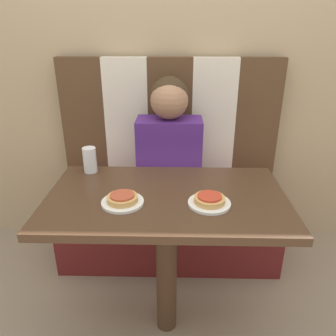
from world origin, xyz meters
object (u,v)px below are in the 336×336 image
object	(u,v)px
pizza_left	(122,198)
drinking_cup	(90,160)
pizza_right	(209,199)
person	(169,135)
plate_right	(209,203)
plate_left	(123,202)

from	to	relation	value
pizza_left	drinking_cup	xyz separation A→B (m)	(-0.21, 0.32, 0.04)
pizza_right	person	bearing A→B (deg)	104.89
person	plate_right	xyz separation A→B (m)	(0.18, -0.67, -0.08)
plate_left	drinking_cup	bearing A→B (deg)	123.30
plate_left	drinking_cup	size ratio (longest dim) A/B	1.38
drinking_cup	pizza_right	bearing A→B (deg)	-29.32
drinking_cup	person	bearing A→B (deg)	42.42
plate_left	pizza_left	size ratio (longest dim) A/B	1.38
pizza_right	drinking_cup	bearing A→B (deg)	150.68
plate_left	drinking_cup	distance (m)	0.38
plate_left	pizza_right	xyz separation A→B (m)	(0.36, 0.00, 0.02)
plate_left	pizza_left	bearing A→B (deg)	0.00
plate_right	pizza_left	world-z (taller)	pizza_left
plate_right	pizza_right	bearing A→B (deg)	0.00
person	plate_left	size ratio (longest dim) A/B	3.92
plate_left	pizza_right	size ratio (longest dim) A/B	1.38
person	plate_left	distance (m)	0.70
person	pizza_right	xyz separation A→B (m)	(0.18, -0.67, -0.06)
plate_right	pizza_left	bearing A→B (deg)	180.00
person	pizza_left	world-z (taller)	person
plate_left	plate_right	size ratio (longest dim) A/B	1.00
pizza_left	drinking_cup	distance (m)	0.38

